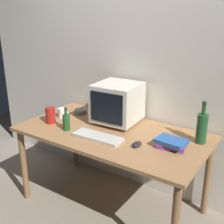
{
  "coord_description": "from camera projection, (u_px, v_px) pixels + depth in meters",
  "views": [
    {
      "loc": [
        1.28,
        -1.92,
        1.78
      ],
      "look_at": [
        0.0,
        0.0,
        0.94
      ],
      "focal_mm": 46.83,
      "sensor_mm": 36.0,
      "label": 1
    }
  ],
  "objects": [
    {
      "name": "metal_canister",
      "position": [
        50.0,
        115.0,
        2.68
      ],
      "size": [
        0.09,
        0.09,
        0.15
      ],
      "primitive_type": "cylinder",
      "color": "#A51E19",
      "rests_on": "desk"
    },
    {
      "name": "computer_mouse",
      "position": [
        137.0,
        144.0,
        2.25
      ],
      "size": [
        0.06,
        0.1,
        0.04
      ],
      "primitive_type": "ellipsoid",
      "rotation": [
        0.0,
        0.0,
        -0.02
      ],
      "color": "black",
      "rests_on": "desk"
    },
    {
      "name": "crt_monitor",
      "position": [
        117.0,
        103.0,
        2.65
      ],
      "size": [
        0.4,
        0.41,
        0.37
      ],
      "color": "beige",
      "rests_on": "desk"
    },
    {
      "name": "bottle_tall",
      "position": [
        202.0,
        127.0,
        2.27
      ],
      "size": [
        0.08,
        0.08,
        0.35
      ],
      "color": "#1E4C23",
      "rests_on": "desk"
    },
    {
      "name": "ground_plane",
      "position": [
        112.0,
        204.0,
        2.77
      ],
      "size": [
        6.0,
        6.0,
        0.0
      ],
      "primitive_type": "plane",
      "color": "gray"
    },
    {
      "name": "mug",
      "position": [
        62.0,
        113.0,
        2.83
      ],
      "size": [
        0.12,
        0.08,
        0.09
      ],
      "color": "white",
      "rests_on": "desk"
    },
    {
      "name": "back_wall",
      "position": [
        141.0,
        66.0,
        2.73
      ],
      "size": [
        4.0,
        0.08,
        2.5
      ],
      "primitive_type": "cube",
      "color": "silver",
      "rests_on": "ground"
    },
    {
      "name": "bottle_short",
      "position": [
        66.0,
        122.0,
        2.53
      ],
      "size": [
        0.06,
        0.06,
        0.21
      ],
      "color": "#1E4C23",
      "rests_on": "desk"
    },
    {
      "name": "desk",
      "position": [
        112.0,
        140.0,
        2.54
      ],
      "size": [
        1.63,
        0.86,
        0.76
      ],
      "color": "#9E7047",
      "rests_on": "ground"
    },
    {
      "name": "cd_spindle",
      "position": [
        81.0,
        112.0,
        2.92
      ],
      "size": [
        0.12,
        0.12,
        0.04
      ],
      "primitive_type": "cylinder",
      "color": "#595B66",
      "rests_on": "desk"
    },
    {
      "name": "keyboard",
      "position": [
        98.0,
        137.0,
        2.39
      ],
      "size": [
        0.43,
        0.16,
        0.02
      ],
      "primitive_type": "cube",
      "rotation": [
        0.0,
        0.0,
        0.04
      ],
      "color": "beige",
      "rests_on": "desk"
    },
    {
      "name": "book_stack",
      "position": [
        171.0,
        143.0,
        2.22
      ],
      "size": [
        0.24,
        0.18,
        0.07
      ],
      "color": "#843893",
      "rests_on": "desk"
    }
  ]
}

